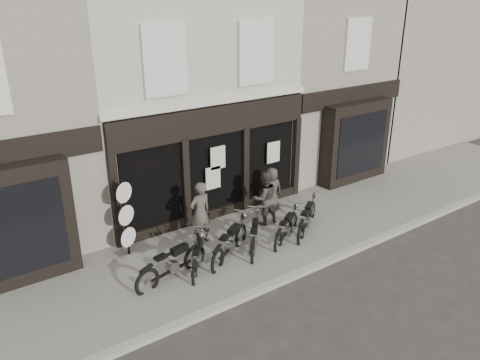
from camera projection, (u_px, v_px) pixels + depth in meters
ground_plane at (271, 256)px, 13.70m from camera, size 90.00×90.00×0.00m
pavement at (252, 241)px, 14.36m from camera, size 30.00×4.20×0.12m
kerb at (300, 273)px, 12.73m from camera, size 30.00×0.25×0.13m
central_building at (169, 86)px, 16.71m from camera, size 7.30×6.22×8.34m
neighbour_right at (302, 72)px, 20.09m from camera, size 5.60×6.73×8.34m
filler_right at (417, 57)px, 24.52m from camera, size 11.00×6.00×8.20m
motorcycle_0 at (173, 266)px, 12.33m from camera, size 2.34×0.87×1.14m
motorcycle_1 at (198, 258)px, 12.85m from camera, size 1.39×1.66×0.93m
motorcycle_2 at (230, 245)px, 13.40m from camera, size 2.07×1.44×1.10m
motorcycle_3 at (254, 238)px, 13.87m from camera, size 1.58×1.76×1.02m
motorcycle_4 at (286, 230)px, 14.37m from camera, size 1.84×1.27×0.98m
motorcycle_5 at (307, 221)px, 14.86m from camera, size 2.01×1.54×1.10m
man_left at (200, 213)px, 13.85m from camera, size 0.76×0.54×1.96m
man_centre at (265, 198)px, 15.08m from camera, size 0.96×0.80×1.79m
man_right at (272, 190)px, 15.99m from camera, size 0.86×0.66×1.57m
advert_sign_post at (126, 221)px, 13.15m from camera, size 0.56×0.38×2.44m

